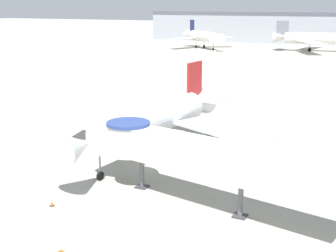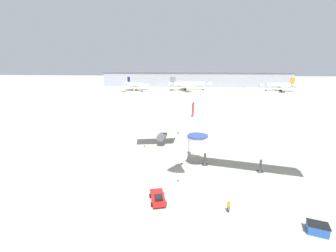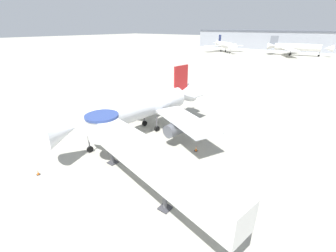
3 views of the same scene
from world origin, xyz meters
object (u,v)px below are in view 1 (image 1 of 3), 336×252
traffic_cone_port_wing (77,141)px  traffic_cone_near_nose (52,203)px  traffic_cone_starboard_wing (241,165)px  main_airplane (154,120)px  jet_bridge (195,154)px  background_jet_gray_tail (317,38)px  background_jet_navy_tail (202,36)px

traffic_cone_port_wing → traffic_cone_near_nose: bearing=-60.7°
traffic_cone_starboard_wing → traffic_cone_near_nose: bearing=-126.7°
main_airplane → traffic_cone_near_nose: size_ratio=45.70×
traffic_cone_near_nose → jet_bridge: bearing=28.0°
main_airplane → background_jet_gray_tail: 132.73m
jet_bridge → background_jet_gray_tail: bearing=106.1°
main_airplane → traffic_cone_port_wing: size_ratio=39.31×
jet_bridge → traffic_cone_near_nose: (-10.83, -5.76, -4.17)m
traffic_cone_port_wing → traffic_cone_starboard_wing: (21.01, -0.11, 0.03)m
main_airplane → background_jet_gray_tail: size_ratio=0.79×
background_jet_navy_tail → jet_bridge: bearing=-117.0°
traffic_cone_near_nose → background_jet_navy_tail: (-41.22, 142.12, 4.38)m
traffic_cone_starboard_wing → background_jet_gray_tail: size_ratio=0.02×
main_airplane → jet_bridge: 14.04m
traffic_cone_starboard_wing → background_jet_navy_tail: 136.90m
traffic_cone_starboard_wing → background_jet_gray_tail: background_jet_gray_tail is taller
traffic_cone_near_nose → background_jet_gray_tail: bearing=89.8°
traffic_cone_port_wing → traffic_cone_starboard_wing: bearing=-0.3°
jet_bridge → traffic_cone_starboard_wing: size_ratio=29.13×
traffic_cone_port_wing → traffic_cone_near_nose: size_ratio=1.16×
jet_bridge → traffic_cone_near_nose: 12.95m
main_airplane → traffic_cone_starboard_wing: 11.01m
jet_bridge → background_jet_gray_tail: size_ratio=0.63×
background_jet_navy_tail → traffic_cone_port_wing: bearing=-123.6°
main_airplane → traffic_cone_port_wing: main_airplane is taller
traffic_cone_near_nose → background_jet_navy_tail: size_ratio=0.03×
traffic_cone_starboard_wing → traffic_cone_port_wing: bearing=179.7°
jet_bridge → traffic_cone_port_wing: 22.82m
main_airplane → traffic_cone_near_nose: 16.86m
traffic_cone_starboard_wing → background_jet_navy_tail: size_ratio=0.03×
main_airplane → traffic_cone_near_nose: main_airplane is taller
background_jet_gray_tail → main_airplane: bearing=172.3°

